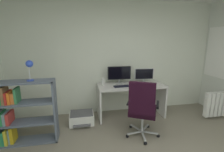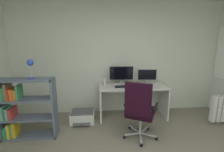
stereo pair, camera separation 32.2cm
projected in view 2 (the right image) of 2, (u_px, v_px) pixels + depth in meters
The scene contains 11 objects.
wall_back at pixel (117, 58), 3.85m from camera, with size 4.87×0.10×2.63m, color silver.
desk at pixel (133, 94), 3.66m from camera, with size 1.51×0.64×0.75m.
monitor_main at pixel (121, 74), 3.66m from camera, with size 0.54×0.18×0.41m.
monitor_secondary at pixel (147, 75), 3.72m from camera, with size 0.45×0.18×0.35m.
keyboard at pixel (123, 87), 3.50m from camera, with size 0.34×0.13×0.02m, color black.
computer_mouse at pixel (133, 86), 3.54m from camera, with size 0.06×0.10×0.03m, color black.
desktop_speaker at pixel (104, 82), 3.61m from camera, with size 0.07×0.07×0.17m, color silver.
office_chair at pixel (140, 109), 2.77m from camera, with size 0.65×0.69×1.09m.
bookshelf at pixel (21, 109), 2.86m from camera, with size 0.95×0.29×1.10m.
desk_lamp at pixel (30, 65), 2.71m from camera, with size 0.13×0.11×0.34m.
printer at pixel (83, 116), 3.50m from camera, with size 0.50×0.47×0.25m.
Camera 2 is at (-0.46, -1.22, 1.76)m, focal length 25.82 mm.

